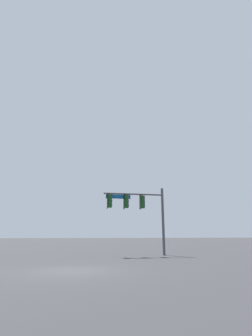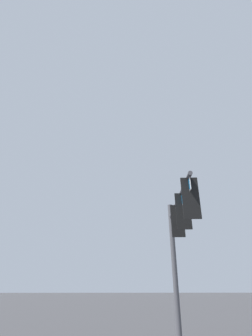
% 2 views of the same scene
% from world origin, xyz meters
% --- Properties ---
extents(signal_pole_near, '(5.39, 0.86, 5.77)m').
position_xyz_m(signal_pole_near, '(-6.43, -8.31, 4.06)').
color(signal_pole_near, '#47474C').
rests_on(signal_pole_near, ground_plane).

